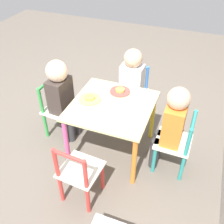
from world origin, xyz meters
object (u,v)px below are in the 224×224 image
at_px(child_front, 62,93).
at_px(child_back, 171,123).
at_px(chair_red, 79,173).
at_px(chair_blue, 133,93).
at_px(child_left, 131,80).
at_px(plate_left, 120,91).
at_px(kids_table, 112,112).
at_px(plate_front, 90,99).
at_px(chair_teal, 176,144).
at_px(chair_green, 59,110).

bearing_deg(child_front, child_back, -88.23).
bearing_deg(chair_red, chair_blue, -88.52).
relative_size(child_left, plate_left, 4.38).
xyz_separation_m(kids_table, child_front, (-0.04, -0.46, 0.04)).
relative_size(plate_left, plate_front, 0.96).
height_order(chair_blue, chair_red, same).
xyz_separation_m(chair_blue, child_back, (0.53, 0.44, 0.19)).
xyz_separation_m(chair_teal, child_left, (-0.47, -0.51, 0.18)).
relative_size(chair_red, child_left, 0.72).
relative_size(chair_teal, plate_left, 3.13).
xyz_separation_m(child_left, plate_left, (0.27, -0.01, 0.05)).
distance_m(chair_green, plate_front, 0.41).
relative_size(child_back, plate_front, 4.29).
xyz_separation_m(chair_green, child_left, (-0.42, 0.53, 0.18)).
bearing_deg(chair_red, plate_front, -70.15).
height_order(kids_table, chair_red, chair_red).
relative_size(kids_table, chair_teal, 1.17).
distance_m(chair_blue, child_front, 0.70).
xyz_separation_m(chair_red, plate_front, (-0.52, -0.14, 0.23)).
bearing_deg(chair_green, child_back, -88.34).
bearing_deg(child_front, chair_blue, -39.70).
bearing_deg(kids_table, plate_left, 180.00).
relative_size(kids_table, chair_blue, 1.17).
bearing_deg(child_left, chair_green, -140.38).
xyz_separation_m(chair_blue, chair_teal, (0.53, 0.51, 0.00)).
height_order(chair_teal, plate_left, chair_teal).
distance_m(chair_green, plate_left, 0.58).
bearing_deg(chair_teal, child_front, -91.67).
distance_m(kids_table, chair_blue, 0.54).
distance_m(chair_red, child_front, 0.72).
bearing_deg(child_front, plate_front, -92.99).
bearing_deg(child_left, chair_teal, -41.19).
height_order(kids_table, chair_teal, chair_teal).
relative_size(chair_blue, chair_teal, 1.00).
bearing_deg(kids_table, plate_front, -90.00).
bearing_deg(plate_front, kids_table, 90.00).
bearing_deg(kids_table, child_left, 178.64).
height_order(chair_green, plate_front, chair_green).
relative_size(chair_teal, child_front, 0.70).
bearing_deg(chair_red, child_front, -48.61).
relative_size(child_left, plate_front, 4.19).
xyz_separation_m(child_back, plate_front, (-0.01, -0.64, 0.05)).
xyz_separation_m(chair_green, chair_red, (0.56, 0.48, 0.00)).
distance_m(child_back, plate_left, 0.50).
height_order(chair_blue, plate_left, chair_blue).
bearing_deg(plate_front, chair_teal, 89.27).
distance_m(kids_table, chair_green, 0.54).
bearing_deg(chair_blue, chair_green, -136.58).
relative_size(chair_blue, child_back, 0.70).
distance_m(chair_teal, child_front, 1.00).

